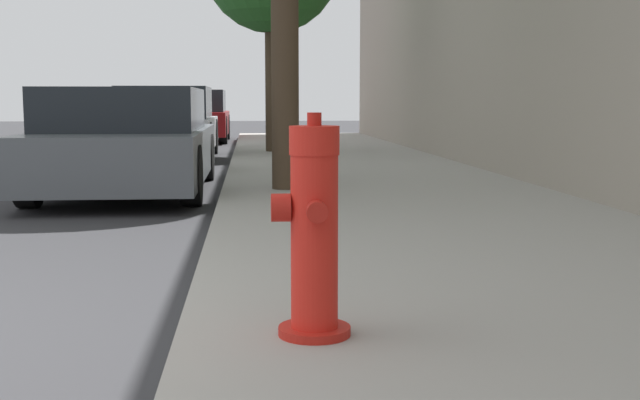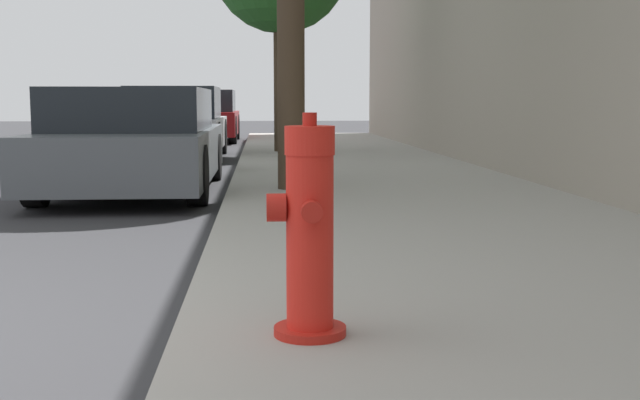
# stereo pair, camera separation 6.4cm
# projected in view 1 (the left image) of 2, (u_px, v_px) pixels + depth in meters

# --- Properties ---
(sidewalk_slab) EXTENTS (3.48, 40.00, 0.14)m
(sidewalk_slab) POSITION_uv_depth(u_px,v_px,m) (582.00, 333.00, 3.48)
(sidewalk_slab) COLOR #99968E
(sidewalk_slab) RESTS_ON ground_plane
(fire_hydrant) EXTENTS (0.32, 0.32, 0.89)m
(fire_hydrant) POSITION_uv_depth(u_px,v_px,m) (313.00, 234.00, 3.16)
(fire_hydrant) COLOR red
(fire_hydrant) RESTS_ON sidewalk_slab
(parked_car_near) EXTENTS (1.83, 4.35, 1.22)m
(parked_car_near) POSITION_uv_depth(u_px,v_px,m) (129.00, 142.00, 9.38)
(parked_car_near) COLOR #4C5156
(parked_car_near) RESTS_ON ground_plane
(parked_car_mid) EXTENTS (1.76, 3.88, 1.33)m
(parked_car_mid) POSITION_uv_depth(u_px,v_px,m) (167.00, 124.00, 14.92)
(parked_car_mid) COLOR #B7B7BC
(parked_car_mid) RESTS_ON ground_plane
(parked_car_far) EXTENTS (1.84, 3.87, 1.35)m
(parked_car_far) POSITION_uv_depth(u_px,v_px,m) (193.00, 117.00, 21.00)
(parked_car_far) COLOR maroon
(parked_car_far) RESTS_ON ground_plane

